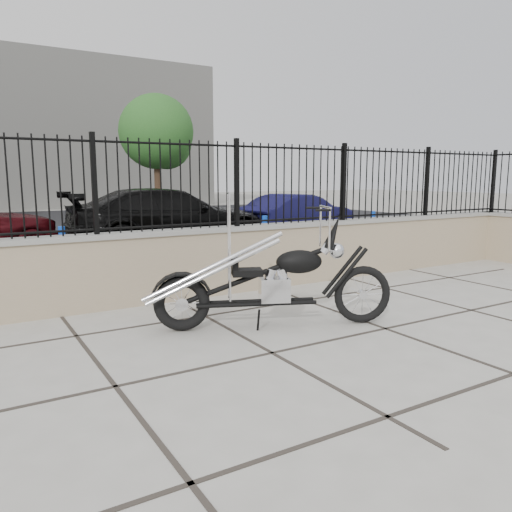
{
  "coord_description": "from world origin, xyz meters",
  "views": [
    {
      "loc": [
        -2.48,
        -3.84,
        1.67
      ],
      "look_at": [
        0.44,
        1.02,
        0.77
      ],
      "focal_mm": 35.0,
      "sensor_mm": 36.0,
      "label": 1
    }
  ],
  "objects": [
    {
      "name": "ground_plane",
      "position": [
        0.0,
        0.0,
        0.0
      ],
      "size": [
        90.0,
        90.0,
        0.0
      ],
      "primitive_type": "plane",
      "color": "#99968E",
      "rests_on": "ground"
    },
    {
      "name": "retaining_wall",
      "position": [
        0.0,
        2.5,
        0.48
      ],
      "size": [
        14.0,
        0.36,
        0.96
      ],
      "primitive_type": "cube",
      "color": "gray",
      "rests_on": "ground_plane"
    },
    {
      "name": "car_blue",
      "position": [
        5.76,
        7.57,
        0.6
      ],
      "size": [
        3.8,
        1.94,
        1.19
      ],
      "primitive_type": "imported",
      "rotation": [
        0.0,
        0.0,
        1.76
      ],
      "color": "#11103C",
      "rests_on": "parking_lot"
    },
    {
      "name": "iron_fence",
      "position": [
        0.0,
        2.5,
        1.56
      ],
      "size": [
        14.0,
        0.08,
        1.2
      ],
      "primitive_type": "cube",
      "color": "black",
      "rests_on": "retaining_wall"
    },
    {
      "name": "bollard_c",
      "position": [
        5.98,
        4.86,
        0.43
      ],
      "size": [
        0.13,
        0.13,
        0.87
      ],
      "primitive_type": "cylinder",
      "rotation": [
        0.0,
        0.0,
        -0.33
      ],
      "color": "#0B14AA",
      "rests_on": "ground_plane"
    },
    {
      "name": "tree_right",
      "position": [
        4.95,
        16.62,
        3.66
      ],
      "size": [
        3.1,
        3.1,
        5.23
      ],
      "rotation": [
        0.0,
        0.0,
        0.16
      ],
      "color": "#382619",
      "rests_on": "ground_plane"
    },
    {
      "name": "chopper_motorcycle",
      "position": [
        0.44,
        0.72,
        0.77
      ],
      "size": [
        2.53,
        1.41,
        1.54
      ],
      "primitive_type": null,
      "rotation": [
        0.0,
        0.0,
        -0.4
      ],
      "color": "black",
      "rests_on": "ground_plane"
    },
    {
      "name": "parking_lot",
      "position": [
        0.0,
        12.5,
        0.0
      ],
      "size": [
        30.0,
        30.0,
        0.0
      ],
      "primitive_type": "plane",
      "color": "black",
      "rests_on": "ground"
    },
    {
      "name": "bollard_b",
      "position": [
        2.81,
        4.63,
        0.45
      ],
      "size": [
        0.11,
        0.11,
        0.9
      ],
      "primitive_type": "cylinder",
      "rotation": [
        0.0,
        0.0,
        0.04
      ],
      "color": "#0C1FB4",
      "rests_on": "ground_plane"
    },
    {
      "name": "background_building",
      "position": [
        0.0,
        26.5,
        4.0
      ],
      "size": [
        22.0,
        6.0,
        8.0
      ],
      "primitive_type": "cube",
      "color": "beige",
      "rests_on": "ground_plane"
    },
    {
      "name": "car_black",
      "position": [
        1.88,
        7.43,
        0.7
      ],
      "size": [
        4.88,
        2.1,
        1.4
      ],
      "primitive_type": "imported",
      "rotation": [
        0.0,
        0.0,
        1.54
      ],
      "color": "black",
      "rests_on": "parking_lot"
    },
    {
      "name": "bollard_a",
      "position": [
        -1.05,
        4.63,
        0.44
      ],
      "size": [
        0.12,
        0.12,
        0.88
      ],
      "primitive_type": "cylinder",
      "rotation": [
        0.0,
        0.0,
        -0.16
      ],
      "color": "#0C64BB",
      "rests_on": "ground_plane"
    }
  ]
}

